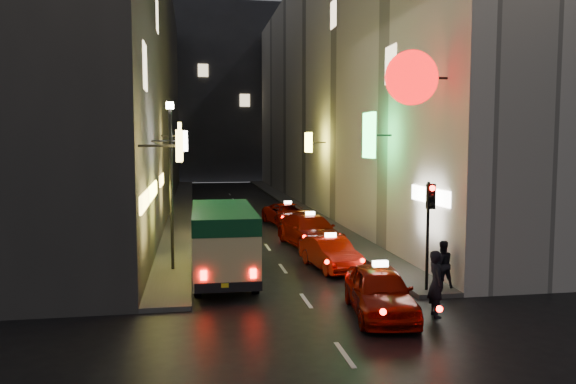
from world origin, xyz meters
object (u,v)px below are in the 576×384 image
minibus (223,235)px  lamp_post (171,174)px  taxi_near (380,287)px  traffic_light (430,212)px  pedestrian_crossing (436,279)px

minibus → lamp_post: 3.13m
taxi_near → lamp_post: lamp_post is taller
minibus → taxi_near: size_ratio=1.13×
traffic_light → lamp_post: lamp_post is taller
taxi_near → traffic_light: bearing=38.1°
taxi_near → traffic_light: (2.22, 1.74, 1.87)m
minibus → lamp_post: size_ratio=0.97×
minibus → traffic_light: 7.16m
minibus → pedestrian_crossing: (5.69, -5.16, -0.57)m
taxi_near → pedestrian_crossing: 1.58m
taxi_near → traffic_light: 3.38m
minibus → lamp_post: (-1.81, 1.47, 2.08)m
pedestrian_crossing → traffic_light: size_ratio=0.61×
pedestrian_crossing → taxi_near: bearing=82.7°
pedestrian_crossing → lamp_post: lamp_post is taller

